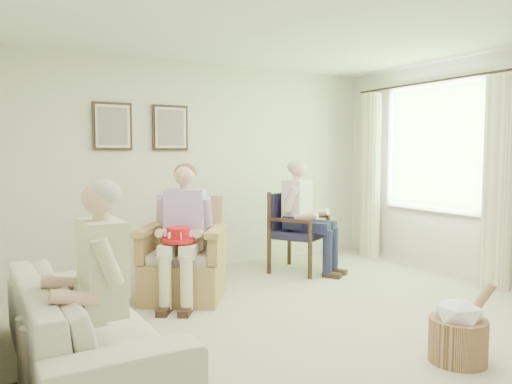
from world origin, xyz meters
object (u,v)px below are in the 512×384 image
Objects in this scene: wicker_armchair at (182,266)px; person_dark at (303,208)px; person_sofa at (97,273)px; red_hat at (179,236)px; person_wicker at (187,223)px; sofa at (87,322)px; hatbox at (459,330)px; wood_armchair at (295,228)px.

wicker_armchair is 0.75× the size of person_dark.
red_hat is (1.03, 1.27, -0.04)m from person_sofa.
wicker_armchair is 0.48m from person_wicker.
person_dark is at bearing 43.59° from wicker_armchair.
sofa is 7.01× the size of red_hat.
red_hat is at bearing 166.26° from person_dark.
person_sofa is (-2.87, -1.83, -0.07)m from person_dark.
person_wicker is 2.28× the size of hatbox.
wood_armchair is 1.80m from person_wicker.
person_dark is (1.69, 0.40, 0.02)m from person_wicker.
person_dark reaches higher than person_sofa.
wicker_armchair reaches higher than hatbox.
wicker_armchair is at bearing 114.12° from hatbox.
wicker_armchair is at bearing 158.20° from person_dark.
wicker_armchair is 1.75m from wood_armchair.
person_sofa is at bearing 158.80° from hatbox.
wicker_armchair is at bearing 143.10° from person_sofa.
wood_armchair reaches higher than sofa.
sofa is 1.66m from person_wicker.
wicker_armchair is 0.76× the size of person_wicker.
wood_armchair reaches higher than hatbox.
person_sofa reaches higher than wicker_armchair.
sofa is at bearing 176.42° from person_dark.
red_hat is 0.52× the size of hatbox.
person_wicker is at bearing 115.36° from hatbox.
person_sofa is at bearing -180.00° from sofa.
hatbox is (-0.59, -2.87, -0.30)m from wood_armchair.
sofa reaches higher than hatbox.
sofa is at bearing 151.43° from hatbox.
sofa is at bearing -138.61° from red_hat.
wicker_armchair reaches higher than wood_armchair.
hatbox is (1.10, -2.31, -0.55)m from person_wicker.
sofa is (-2.87, -1.63, -0.22)m from wood_armchair.
sofa is at bearing -103.15° from person_wicker.
wicker_armchair is at bearing -44.39° from sofa.
red_hat is at bearing -81.90° from wicker_armchair.
hatbox is (1.24, -2.15, -0.46)m from red_hat.
sofa is 3.67× the size of hatbox.
wood_armchair is 0.45× the size of sofa.
wood_armchair is 2.95m from hatbox.
wood_armchair is 1.98m from red_hat.
wood_armchair is at bearing 53.07° from person_wicker.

